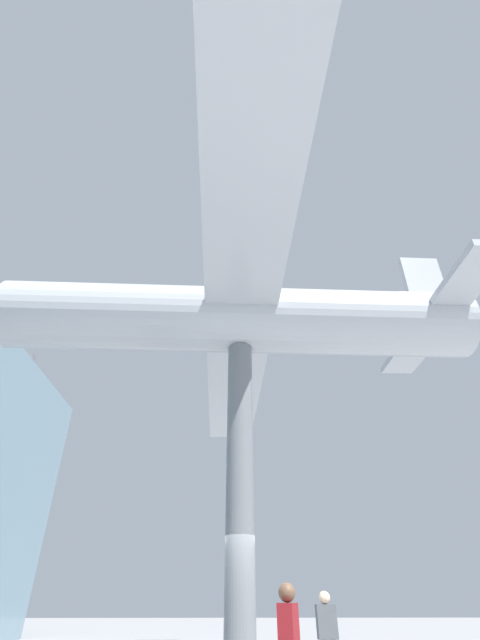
# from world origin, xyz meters

# --- Properties ---
(support_pylon_central) EXTENTS (0.59, 0.59, 6.74)m
(support_pylon_central) POSITION_xyz_m (0.00, 0.00, 3.37)
(support_pylon_central) COLOR slate
(support_pylon_central) RESTS_ON ground_plane
(suspended_airplane) EXTENTS (18.87, 13.49, 3.17)m
(suspended_airplane) POSITION_xyz_m (-0.00, 0.18, 7.62)
(suspended_airplane) COLOR #B2B7BC
(suspended_airplane) RESTS_ON support_pylon_central
(visitor_second) EXTENTS (0.24, 0.41, 1.60)m
(visitor_second) POSITION_xyz_m (1.29, -1.82, 0.91)
(visitor_second) COLOR #2D3D56
(visitor_second) RESTS_ON ground_plane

